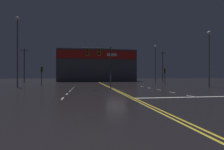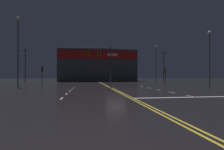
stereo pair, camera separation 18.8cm
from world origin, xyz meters
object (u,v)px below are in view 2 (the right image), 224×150
at_px(traffic_signal_corner_northwest, 42,72).
at_px(streetlight_near_left, 156,59).
at_px(streetlight_median_approach, 18,44).
at_px(traffic_signal_median, 99,57).
at_px(traffic_signal_corner_northeast, 165,73).
at_px(streetlight_near_right, 210,51).

distance_m(traffic_signal_corner_northwest, streetlight_near_left, 27.81).
xyz_separation_m(traffic_signal_corner_northwest, streetlight_near_left, (26.30, 8.31, 3.57)).
xyz_separation_m(traffic_signal_corner_northwest, streetlight_median_approach, (-2.86, -4.08, 4.57)).
bearing_deg(traffic_signal_median, traffic_signal_corner_northeast, 35.83).
height_order(streetlight_near_left, streetlight_near_right, streetlight_near_left).
distance_m(traffic_signal_corner_northeast, streetlight_near_left, 8.95).
height_order(traffic_signal_median, streetlight_near_right, streetlight_near_right).
bearing_deg(traffic_signal_median, streetlight_near_left, 49.34).
height_order(traffic_signal_corner_northwest, streetlight_near_left, streetlight_near_left).
bearing_deg(traffic_signal_corner_northeast, traffic_signal_median, -144.17).
bearing_deg(streetlight_near_left, streetlight_median_approach, -156.97).
bearing_deg(streetlight_median_approach, traffic_signal_median, -26.20).
height_order(traffic_signal_corner_northwest, streetlight_median_approach, streetlight_median_approach).
relative_size(streetlight_near_left, streetlight_median_approach, 0.84).
xyz_separation_m(streetlight_near_left, streetlight_median_approach, (-29.15, -12.39, 1.00)).
bearing_deg(streetlight_near_right, streetlight_near_left, 96.06).
xyz_separation_m(traffic_signal_corner_northeast, traffic_signal_corner_northwest, (-25.04, -0.26, 0.14)).
bearing_deg(streetlight_near_left, traffic_signal_median, -130.66).
relative_size(traffic_signal_median, streetlight_near_left, 0.61).
bearing_deg(traffic_signal_median, streetlight_median_approach, 153.80).
bearing_deg(traffic_signal_corner_northwest, traffic_signal_median, -45.92).
bearing_deg(streetlight_near_right, traffic_signal_corner_northeast, 108.19).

